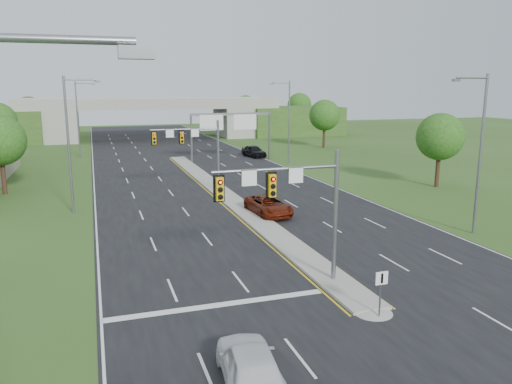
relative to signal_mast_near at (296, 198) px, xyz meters
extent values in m
plane|color=#304C1B|center=(2.26, 0.07, -4.73)|extent=(240.00, 240.00, 0.00)
cube|color=black|center=(2.26, 35.07, -4.72)|extent=(24.00, 160.00, 0.02)
cube|color=gray|center=(2.26, 23.07, -4.63)|extent=(2.00, 54.00, 0.16)
cone|color=gray|center=(2.26, -3.93, -4.63)|extent=(2.00, 2.00, 0.16)
cube|color=gold|center=(1.11, 23.07, -4.70)|extent=(0.12, 54.00, 0.01)
cube|color=gold|center=(3.41, 23.07, -4.70)|extent=(0.12, 54.00, 0.01)
cube|color=silver|center=(-9.54, 35.07, -4.70)|extent=(0.12, 160.00, 0.01)
cube|color=silver|center=(14.06, 35.07, -4.70)|extent=(0.12, 160.00, 0.01)
cube|color=silver|center=(-4.24, -0.93, -4.70)|extent=(10.50, 0.50, 0.01)
cylinder|color=slate|center=(2.26, 0.07, -1.23)|extent=(0.24, 0.24, 7.00)
cylinder|color=slate|center=(-0.99, 0.07, 1.47)|extent=(6.50, 0.16, 0.16)
cube|color=gold|center=(-1.31, -0.18, 0.72)|extent=(0.35, 0.25, 1.10)
cube|color=gold|center=(-3.91, -0.18, 0.72)|extent=(0.35, 0.25, 1.10)
cube|color=black|center=(-1.31, -0.04, 0.72)|extent=(0.55, 0.04, 1.30)
cube|color=black|center=(-3.91, -0.04, 0.72)|extent=(0.55, 0.04, 1.30)
sphere|color=#FF0C05|center=(-1.31, -0.31, 1.07)|extent=(0.20, 0.20, 0.20)
sphere|color=#FF0C05|center=(-3.91, -0.31, 1.07)|extent=(0.20, 0.20, 0.20)
cube|color=white|center=(-2.42, -0.03, 1.12)|extent=(0.75, 0.04, 0.75)
cube|color=white|center=(-0.01, -0.03, 1.12)|extent=(0.75, 0.04, 0.75)
cylinder|color=slate|center=(2.26, 25.07, -1.23)|extent=(0.24, 0.24, 7.00)
cylinder|color=slate|center=(-0.99, 25.07, 1.47)|extent=(6.50, 0.16, 0.16)
cube|color=gold|center=(-1.31, 24.82, 0.72)|extent=(0.35, 0.25, 1.10)
cube|color=gold|center=(-3.91, 24.82, 0.72)|extent=(0.35, 0.25, 1.10)
cube|color=black|center=(-1.31, 24.96, 0.72)|extent=(0.55, 0.04, 1.30)
cube|color=black|center=(-3.91, 24.96, 0.72)|extent=(0.55, 0.04, 1.30)
sphere|color=#FF0C05|center=(-1.31, 24.69, 1.07)|extent=(0.20, 0.20, 0.20)
sphere|color=#FF0C05|center=(-3.91, 24.69, 1.07)|extent=(0.20, 0.20, 0.20)
cube|color=white|center=(-2.42, 24.97, 1.12)|extent=(0.75, 0.04, 0.75)
cube|color=white|center=(-0.01, 24.97, 1.12)|extent=(0.75, 0.04, 0.75)
cylinder|color=slate|center=(2.26, -4.43, -3.63)|extent=(0.08, 0.08, 2.20)
cube|color=white|center=(2.26, -4.48, -2.83)|extent=(0.60, 0.04, 0.60)
cube|color=black|center=(2.26, -4.51, -2.83)|extent=(0.10, 0.02, 0.45)
cylinder|color=slate|center=(3.46, 45.07, -1.43)|extent=(0.28, 0.28, 6.60)
cylinder|color=slate|center=(14.76, 45.07, -1.43)|extent=(0.28, 0.28, 6.60)
cube|color=slate|center=(9.11, 45.07, 1.77)|extent=(11.50, 0.35, 0.35)
cube|color=#0D5C18|center=(6.26, 44.87, 0.67)|extent=(3.20, 0.08, 2.00)
cube|color=#0D5C18|center=(11.06, 44.87, 0.67)|extent=(3.20, 0.08, 2.00)
cube|color=silver|center=(6.26, 44.82, 0.67)|extent=(3.30, 0.03, 2.10)
cube|color=silver|center=(11.06, 44.82, 0.67)|extent=(3.30, 0.03, 2.10)
cube|color=gray|center=(-14.74, 80.07, -1.73)|extent=(6.00, 12.00, 6.00)
cube|color=gray|center=(19.26, 80.07, -1.73)|extent=(6.00, 12.00, 6.00)
cube|color=#304C1B|center=(32.26, 80.07, -1.73)|extent=(20.00, 14.00, 6.00)
cube|color=gray|center=(2.26, 80.07, 1.87)|extent=(50.00, 12.00, 1.20)
cube|color=gray|center=(2.26, 74.27, 2.92)|extent=(50.00, 0.40, 0.90)
cube|color=gray|center=(2.26, 85.87, 2.92)|extent=(50.00, 0.40, 0.90)
cylinder|color=slate|center=(-9.99, -14.93, 5.97)|extent=(2.50, 0.12, 0.12)
cube|color=slate|center=(-8.74, -14.93, 5.82)|extent=(0.50, 0.25, 0.18)
cylinder|color=slate|center=(-11.24, 20.07, 0.77)|extent=(0.20, 0.20, 11.00)
cylinder|color=slate|center=(-9.99, 20.07, 5.97)|extent=(2.50, 0.12, 0.12)
cube|color=slate|center=(-8.74, 20.07, 5.82)|extent=(0.50, 0.25, 0.18)
cylinder|color=slate|center=(-11.24, 55.07, 0.77)|extent=(0.20, 0.20, 11.00)
cylinder|color=slate|center=(-9.99, 55.07, 5.97)|extent=(2.50, 0.12, 0.12)
cube|color=slate|center=(-8.74, 55.07, 5.82)|extent=(0.50, 0.25, 0.18)
cylinder|color=slate|center=(15.76, 5.07, 0.77)|extent=(0.20, 0.20, 11.00)
cylinder|color=slate|center=(14.51, 5.07, 5.97)|extent=(2.50, 0.12, 0.12)
cube|color=slate|center=(13.26, 5.07, 5.82)|extent=(0.50, 0.25, 0.18)
cylinder|color=slate|center=(15.76, 40.07, 0.77)|extent=(0.20, 0.20, 11.00)
cylinder|color=slate|center=(14.51, 40.07, 5.97)|extent=(2.50, 0.12, 0.12)
cube|color=slate|center=(13.26, 40.07, 5.82)|extent=(0.50, 0.25, 0.18)
cylinder|color=#382316|center=(-17.74, 30.07, -2.73)|extent=(0.44, 0.44, 4.00)
sphere|color=#164713|center=(-17.74, 30.07, 0.47)|extent=(4.80, 4.80, 4.80)
cylinder|color=#382316|center=(-21.74, 55.07, -2.60)|extent=(0.44, 0.44, 4.25)
cylinder|color=#382316|center=(24.26, 20.07, -2.73)|extent=(0.44, 0.44, 4.00)
sphere|color=#164713|center=(24.26, 20.07, 0.47)|extent=(4.80, 4.80, 4.80)
cylinder|color=#382316|center=(28.26, 55.07, -2.60)|extent=(0.44, 0.44, 4.25)
sphere|color=#164713|center=(28.26, 55.07, 0.80)|extent=(5.20, 5.20, 5.20)
cylinder|color=#382316|center=(-21.74, 94.07, -2.60)|extent=(0.44, 0.44, 4.25)
sphere|color=#164713|center=(-21.74, 94.07, 0.80)|extent=(5.60, 5.60, 5.60)
cylinder|color=#382316|center=(26.26, 94.07, -2.60)|extent=(0.44, 0.44, 4.25)
sphere|color=#164713|center=(26.26, 94.07, 0.80)|extent=(5.60, 5.60, 5.60)
cylinder|color=#382316|center=(40.26, 94.07, -2.48)|extent=(0.44, 0.44, 4.50)
sphere|color=#164713|center=(40.26, 94.07, 1.12)|extent=(6.00, 6.00, 6.00)
imported|color=silver|center=(-4.79, -7.69, -3.89)|extent=(2.46, 5.00, 1.64)
imported|color=#571708|center=(3.76, 14.49, -3.95)|extent=(2.91, 5.63, 1.52)
imported|color=black|center=(13.26, 47.68, -3.85)|extent=(2.89, 5.33, 1.72)
camera|label=1|loc=(-9.40, -22.31, 5.34)|focal=35.00mm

